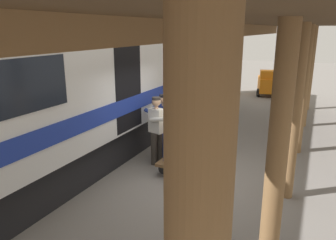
% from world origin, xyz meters
% --- Properties ---
extents(ground_plane, '(60.00, 60.00, 0.00)m').
position_xyz_m(ground_plane, '(0.00, 0.00, 0.00)').
color(ground_plane, slate).
extents(platform_canopy, '(3.20, 17.22, 3.56)m').
position_xyz_m(platform_canopy, '(-1.84, 0.00, 3.24)').
color(platform_canopy, brown).
rests_on(platform_canopy, ground_plane).
extents(train_car, '(3.03, 17.40, 4.00)m').
position_xyz_m(train_car, '(3.26, 0.00, 2.06)').
color(train_car, silver).
rests_on(train_car, ground_plane).
extents(luggage_cart, '(1.15, 2.20, 0.32)m').
position_xyz_m(luggage_cart, '(0.37, -0.77, 0.28)').
color(luggage_cart, brown).
rests_on(luggage_cart, ground_plane).
extents(suitcase_orange_carryall, '(0.44, 0.49, 0.28)m').
position_xyz_m(suitcase_orange_carryall, '(0.62, -1.38, 0.46)').
color(suitcase_orange_carryall, '#CC6B23').
rests_on(suitcase_orange_carryall, luggage_cart).
extents(suitcase_gray_aluminum, '(0.42, 0.59, 0.17)m').
position_xyz_m(suitcase_gray_aluminum, '(0.62, -0.77, 0.41)').
color(suitcase_gray_aluminum, '#9EA0A5').
rests_on(suitcase_gray_aluminum, luggage_cart).
extents(suitcase_yellow_case, '(0.44, 0.62, 0.17)m').
position_xyz_m(suitcase_yellow_case, '(0.12, -0.17, 0.41)').
color(suitcase_yellow_case, gold).
rests_on(suitcase_yellow_case, luggage_cart).
extents(suitcase_brown_leather, '(0.50, 0.66, 0.16)m').
position_xyz_m(suitcase_brown_leather, '(0.12, -0.77, 0.40)').
color(suitcase_brown_leather, brown).
rests_on(suitcase_brown_leather, luggage_cart).
extents(suitcase_cream_canvas, '(0.41, 0.51, 0.28)m').
position_xyz_m(suitcase_cream_canvas, '(0.12, -1.38, 0.46)').
color(suitcase_cream_canvas, beige).
rests_on(suitcase_cream_canvas, luggage_cart).
extents(suitcase_navy_fabric, '(0.41, 0.58, 0.26)m').
position_xyz_m(suitcase_navy_fabric, '(0.62, -0.17, 0.45)').
color(suitcase_navy_fabric, navy).
rests_on(suitcase_navy_fabric, luggage_cart).
extents(suitcase_black_hardshell, '(0.35, 0.54, 0.21)m').
position_xyz_m(suitcase_black_hardshell, '(0.61, -0.13, 0.69)').
color(suitcase_black_hardshell, black).
rests_on(suitcase_black_hardshell, suitcase_navy_fabric).
extents(suitcase_teal_softside, '(0.32, 0.42, 0.26)m').
position_xyz_m(suitcase_teal_softside, '(0.09, -1.40, 0.73)').
color(suitcase_teal_softside, '#1E666B').
rests_on(suitcase_teal_softside, suitcase_cream_canvas).
extents(suitcase_red_plastic, '(0.38, 0.47, 0.25)m').
position_xyz_m(suitcase_red_plastic, '(0.58, -0.74, 0.62)').
color(suitcase_red_plastic, '#AD231E').
rests_on(suitcase_red_plastic, suitcase_gray_aluminum).
extents(suitcase_tan_vintage, '(0.40, 0.46, 0.22)m').
position_xyz_m(suitcase_tan_vintage, '(0.61, -0.14, 0.91)').
color(suitcase_tan_vintage, tan).
rests_on(suitcase_tan_vintage, suitcase_black_hardshell).
extents(porter_in_overalls, '(0.72, 0.54, 1.70)m').
position_xyz_m(porter_in_overalls, '(1.24, -0.76, 0.93)').
color(porter_in_overalls, navy).
rests_on(porter_in_overalls, ground_plane).
extents(porter_by_door, '(0.72, 0.54, 1.70)m').
position_xyz_m(porter_by_door, '(1.23, -0.40, 0.93)').
color(porter_by_door, '#332D28').
rests_on(porter_by_door, ground_plane).
extents(baggage_tug, '(1.45, 1.90, 1.30)m').
position_xyz_m(baggage_tug, '(-0.02, -10.64, 0.63)').
color(baggage_tug, orange).
rests_on(baggage_tug, ground_plane).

